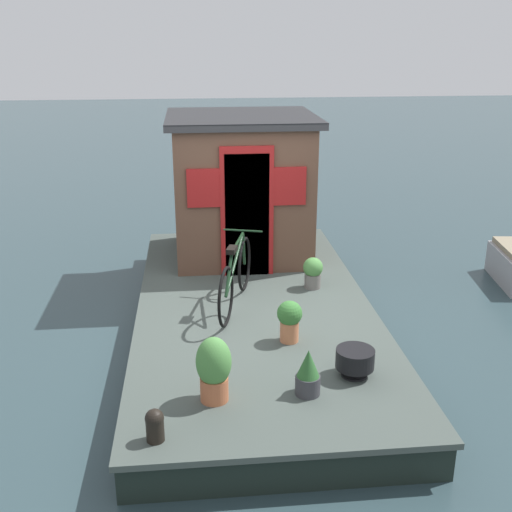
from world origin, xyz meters
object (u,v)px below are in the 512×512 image
object	(u,v)px
potted_plant_succulent	(214,368)
charcoal_grill	(355,359)
houseboat_cabin	(242,186)
potted_plant_fern	(290,319)
potted_plant_rosemary	(308,373)
mooring_bollard	(155,424)
potted_plant_basil	(313,272)
bicycle	(236,276)

from	to	relation	value
potted_plant_succulent	charcoal_grill	distance (m)	1.43
houseboat_cabin	potted_plant_fern	size ratio (longest dim) A/B	4.52
potted_plant_rosemary	mooring_bollard	size ratio (longest dim) A/B	1.56
potted_plant_basil	potted_plant_rosemary	world-z (taller)	potted_plant_rosemary
potted_plant_basil	bicycle	bearing A→B (deg)	114.57
potted_plant_basil	potted_plant_succulent	size ratio (longest dim) A/B	0.66
bicycle	potted_plant_succulent	world-z (taller)	bicycle
potted_plant_succulent	potted_plant_fern	xyz separation A→B (m)	(1.08, -0.86, -0.07)
charcoal_grill	mooring_bollard	size ratio (longest dim) A/B	1.31
potted_plant_rosemary	charcoal_grill	world-z (taller)	potted_plant_rosemary
potted_plant_rosemary	charcoal_grill	distance (m)	0.59
potted_plant_fern	charcoal_grill	world-z (taller)	potted_plant_fern
bicycle	potted_plant_succulent	xyz separation A→B (m)	(-2.08, 0.35, -0.06)
houseboat_cabin	potted_plant_rosemary	distance (m)	4.10
bicycle	potted_plant_fern	size ratio (longest dim) A/B	3.69
bicycle	potted_plant_succulent	size ratio (longest dim) A/B	2.74
bicycle	potted_plant_rosemary	world-z (taller)	bicycle
potted_plant_succulent	potted_plant_fern	distance (m)	1.39
potted_plant_fern	potted_plant_rosemary	world-z (taller)	potted_plant_fern
potted_plant_basil	charcoal_grill	bearing A→B (deg)	179.77
potted_plant_rosemary	charcoal_grill	bearing A→B (deg)	-61.48
potted_plant_fern	mooring_bollard	xyz separation A→B (m)	(-1.64, 1.37, -0.11)
potted_plant_succulent	mooring_bollard	distance (m)	0.78
bicycle	potted_plant_rosemary	bearing A→B (deg)	-165.81
potted_plant_basil	potted_plant_succulent	xyz separation A→B (m)	(-2.56, 1.40, 0.11)
potted_plant_succulent	mooring_bollard	size ratio (longest dim) A/B	2.16
houseboat_cabin	potted_plant_basil	bearing A→B (deg)	-150.68
potted_plant_basil	potted_plant_fern	world-z (taller)	potted_plant_fern
potted_plant_basil	potted_plant_succulent	world-z (taller)	potted_plant_succulent
bicycle	charcoal_grill	size ratio (longest dim) A/B	4.54
houseboat_cabin	charcoal_grill	distance (m)	3.91
houseboat_cabin	mooring_bollard	xyz separation A→B (m)	(-4.57, 1.09, -0.90)
houseboat_cabin	potted_plant_succulent	xyz separation A→B (m)	(-4.01, 0.58, -0.72)
bicycle	potted_plant_succulent	distance (m)	2.11
potted_plant_basil	potted_plant_fern	size ratio (longest dim) A/B	0.89
mooring_bollard	houseboat_cabin	bearing A→B (deg)	-13.45
bicycle	potted_plant_fern	xyz separation A→B (m)	(-0.99, -0.51, -0.13)
houseboat_cabin	charcoal_grill	bearing A→B (deg)	-167.74
potted_plant_succulent	houseboat_cabin	bearing A→B (deg)	-8.25
bicycle	potted_plant_rosemary	distance (m)	2.14
mooring_bollard	charcoal_grill	bearing A→B (deg)	-65.78
potted_plant_fern	charcoal_grill	size ratio (longest dim) A/B	1.23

